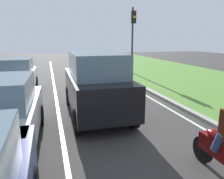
{
  "coord_description": "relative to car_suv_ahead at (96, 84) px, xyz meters",
  "views": [
    {
      "loc": [
        -0.97,
        1.92,
        2.78
      ],
      "look_at": [
        0.92,
        8.52,
        1.2
      ],
      "focal_mm": 36.07,
      "sensor_mm": 36.0,
      "label": 1
    }
  ],
  "objects": [
    {
      "name": "lane_line_right_edge",
      "position": [
        2.94,
        4.33,
        -1.16
      ],
      "size": [
        0.12,
        32.0,
        0.01
      ],
      "primitive_type": "cube",
      "color": "silver",
      "rests_on": "ground"
    },
    {
      "name": "ground_plane",
      "position": [
        -0.66,
        4.33,
        -1.17
      ],
      "size": [
        60.0,
        60.0,
        0.0
      ],
      "primitive_type": "plane",
      "color": "#383533"
    },
    {
      "name": "car_sedan_left_lane",
      "position": [
        -2.85,
        -1.89,
        -0.25
      ],
      "size": [
        1.97,
        4.36,
        1.86
      ],
      "rotation": [
        0.0,
        0.0,
        -0.04
      ],
      "color": "#B7BABF",
      "rests_on": "ground"
    },
    {
      "name": "curb_right",
      "position": [
        3.44,
        4.33,
        -1.11
      ],
      "size": [
        0.24,
        48.0,
        0.12
      ],
      "primitive_type": "cube",
      "color": "#9E9B93",
      "rests_on": "ground"
    },
    {
      "name": "grass_verge_right",
      "position": [
        7.84,
        4.33,
        -1.14
      ],
      "size": [
        9.0,
        48.0,
        0.06
      ],
      "primitive_type": "cube",
      "color": "#548433",
      "rests_on": "ground"
    },
    {
      "name": "traffic_light_near_right",
      "position": [
        4.74,
        8.75,
        2.21
      ],
      "size": [
        0.32,
        0.5,
        5.02
      ],
      "color": "#2D2D2D",
      "rests_on": "ground"
    },
    {
      "name": "car_suv_ahead",
      "position": [
        0.0,
        0.0,
        0.0
      ],
      "size": [
        2.02,
        4.53,
        2.28
      ],
      "rotation": [
        0.0,
        0.0,
        -0.01
      ],
      "color": "black",
      "rests_on": "ground"
    },
    {
      "name": "lane_line_center",
      "position": [
        -1.36,
        4.33,
        -1.16
      ],
      "size": [
        0.12,
        32.0,
        0.01
      ],
      "primitive_type": "cube",
      "color": "silver",
      "rests_on": "ground"
    },
    {
      "name": "car_hatchback_far",
      "position": [
        -3.18,
        4.58,
        -0.28
      ],
      "size": [
        1.82,
        3.75,
        1.78
      ],
      "rotation": [
        0.0,
        0.0,
        -0.03
      ],
      "color": "silver",
      "rests_on": "ground"
    }
  ]
}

